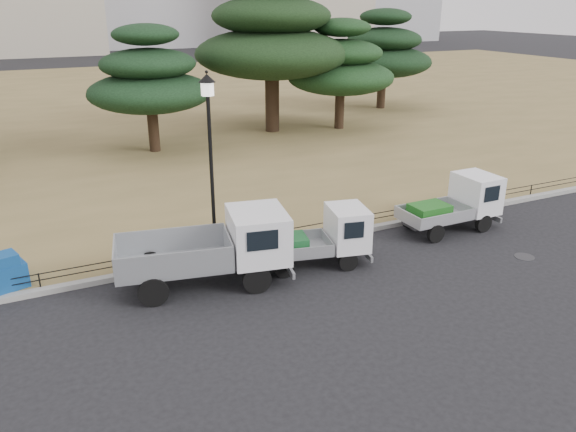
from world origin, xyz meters
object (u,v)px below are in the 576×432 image
truck_kei_front (322,237)px  truck_kei_rear (456,204)px  truck_large (214,246)px  street_lamp (210,136)px

truck_kei_front → truck_kei_rear: truck_kei_rear is taller
truck_kei_front → truck_kei_rear: (5.45, 0.49, 0.06)m
truck_kei_front → truck_kei_rear: bearing=17.1°
truck_large → street_lamp: (0.56, 1.67, 2.64)m
truck_large → street_lamp: street_lamp is taller
street_lamp → truck_large: bearing=-108.5°
truck_kei_front → truck_large: bearing=-170.9°
truck_large → truck_kei_front: 3.25m
truck_large → truck_kei_front: bearing=7.5°
truck_kei_front → truck_kei_rear: 5.47m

